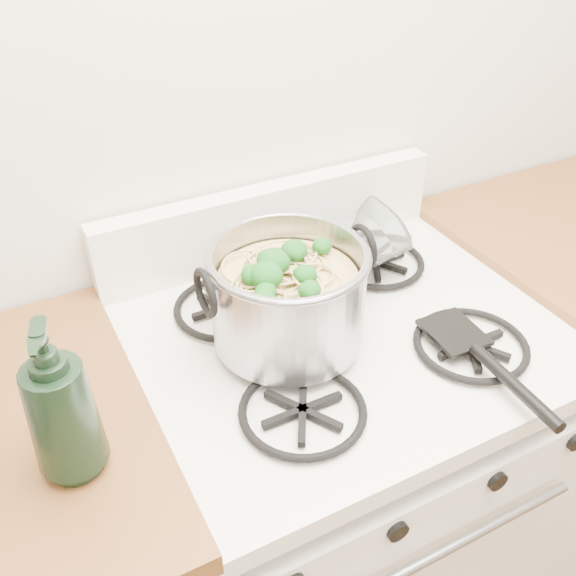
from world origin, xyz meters
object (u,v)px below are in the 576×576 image
Objects in this scene: gas_range at (335,489)px; stock_pot at (288,297)px; bottle at (59,402)px; glass_bowl at (332,249)px; spatula at (454,329)px.

stock_pot is at bearing 173.52° from gas_range.
glass_bowl is at bearing 42.50° from bottle.
bottle is (-0.51, -0.10, 0.61)m from gas_range.
gas_range is 0.53m from spatula.
glass_bowl is at bearing 102.72° from spatula.
stock_pot is at bearing -136.83° from glass_bowl.
bottle is at bearing -164.49° from stock_pot.
stock_pot is (-0.11, 0.01, 0.57)m from gas_range.
bottle is at bearing -153.30° from glass_bowl.
gas_range is 0.58m from stock_pot.
stock_pot is 0.41m from bottle.
spatula reaches higher than gas_range.
bottle is (-0.60, -0.30, 0.11)m from glass_bowl.
stock_pot is at bearing 31.30° from bottle.
stock_pot is 1.19× the size of bottle.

